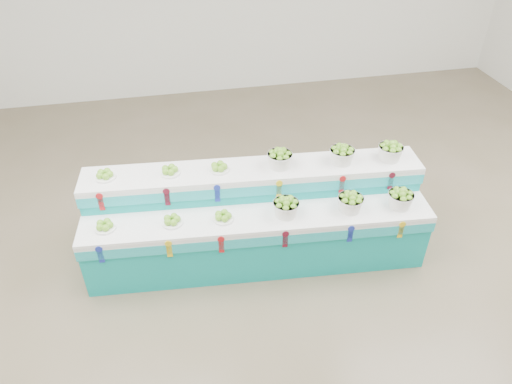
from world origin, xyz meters
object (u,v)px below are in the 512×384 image
plate_upper_mid (170,170)px  basket_lower_left (286,207)px  display_stand (256,218)px  basket_upper_right (390,151)px

plate_upper_mid → basket_lower_left: bearing=-26.1°
display_stand → basket_lower_left: size_ratio=13.56×
basket_lower_left → basket_upper_right: bearing=15.7°
basket_upper_right → basket_lower_left: bearing=-164.3°
display_stand → plate_upper_mid: 1.06m
plate_upper_mid → basket_upper_right: (2.36, -0.20, 0.05)m
display_stand → basket_lower_left: bearing=-38.8°
plate_upper_mid → basket_upper_right: size_ratio=0.80×
display_stand → basket_upper_right: 1.63m
display_stand → plate_upper_mid: bearing=165.6°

